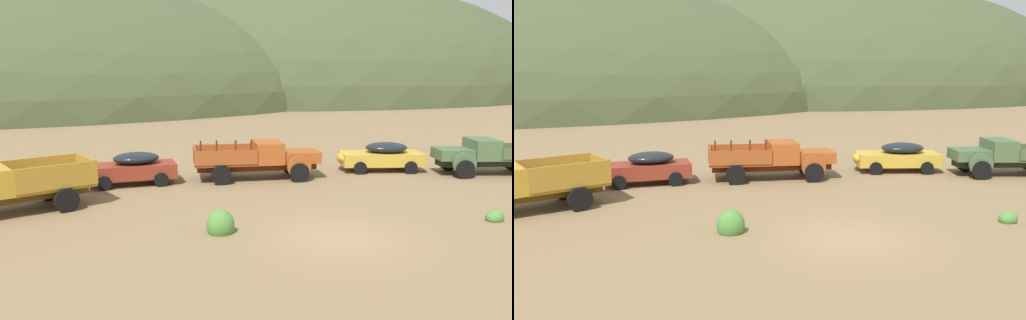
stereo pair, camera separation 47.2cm
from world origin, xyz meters
TOP-DOWN VIEW (x-y plane):
  - ground_plane at (0.00, 0.00)m, footprint 300.00×300.00m
  - hill_far_right at (-14.60, 79.79)m, footprint 116.46×87.25m
  - hill_far_left at (38.29, 84.83)m, footprint 111.43×89.02m
  - car_rust_red at (-5.60, 10.37)m, footprint 4.53×2.09m
  - truck_oxide_orange at (1.08, 9.33)m, footprint 6.58×3.37m
  - car_faded_yellow at (7.57, 8.94)m, footprint 4.90×3.05m
  - truck_weathered_green at (12.14, 6.24)m, footprint 6.16×3.73m
  - bush_front_left at (6.34, -0.43)m, footprint 0.70×0.57m
  - bush_front_right at (-3.56, 1.84)m, footprint 0.99×0.88m
  - bush_back_edge at (-9.54, 11.52)m, footprint 0.73×0.73m

SIDE VIEW (x-z plane):
  - ground_plane at x=0.00m, z-range 0.00..0.00m
  - hill_far_right at x=-14.60m, z-range -18.92..18.92m
  - hill_far_left at x=38.29m, z-range -22.28..22.28m
  - bush_back_edge at x=-9.54m, z-range -0.16..0.43m
  - bush_front_left at x=6.34m, z-range -0.13..0.43m
  - bush_front_right at x=-3.56m, z-range -0.27..0.80m
  - car_rust_red at x=-5.60m, z-range 0.03..1.60m
  - car_faded_yellow at x=7.57m, z-range 0.03..1.60m
  - truck_weathered_green at x=12.14m, z-range 0.04..1.93m
  - truck_oxide_orange at x=1.08m, z-range -0.08..2.08m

